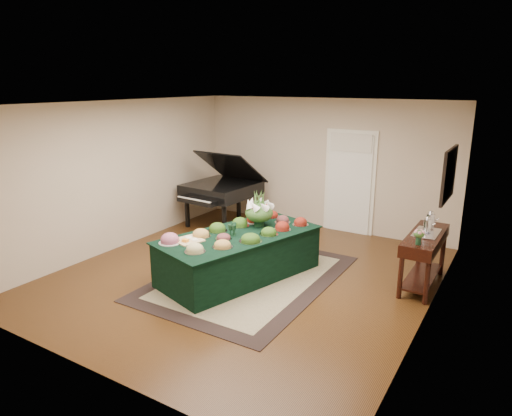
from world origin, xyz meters
The scene contains 14 objects.
ground centered at (0.00, 0.00, 0.00)m, with size 6.00×6.00×0.00m, color black.
area_rug centered at (0.10, -0.07, 0.01)m, with size 2.42×3.38×0.01m.
kitchen_doorway centered at (0.60, 2.97, 1.02)m, with size 1.05×0.07×2.10m.
buffet_table centered at (-0.06, -0.11, 0.36)m, with size 1.91×2.80×0.72m.
food_platters centered at (-0.08, -0.07, 0.77)m, with size 1.56×2.35×0.14m.
cutting_board centered at (-0.52, -0.76, 0.75)m, with size 0.47×0.47×0.10m.
green_goblets centered at (-0.12, -0.20, 0.81)m, with size 0.13×0.18×0.18m.
floral_centerpiece centered at (0.00, 0.41, 1.00)m, with size 0.48×0.48×0.48m.
grand_piano centered at (-1.89, 1.99, 0.80)m, with size 1.50×1.65×1.63m.
wicker_basket centered at (-0.77, 1.20, 0.12)m, with size 0.40×0.40×0.25m, color #9A6A3E.
mahogany_sideboard centered at (2.50, 1.05, 0.64)m, with size 0.45×1.42×0.83m.
tea_service centered at (2.50, 1.18, 0.95)m, with size 0.34×0.58×0.30m.
pink_bouquet centered at (2.49, 0.53, 0.97)m, with size 0.17×0.17×0.22m.
wall_painting centered at (2.72, 1.05, 1.75)m, with size 0.05×0.95×0.75m.
Camera 1 is at (3.66, -5.74, 3.01)m, focal length 32.00 mm.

